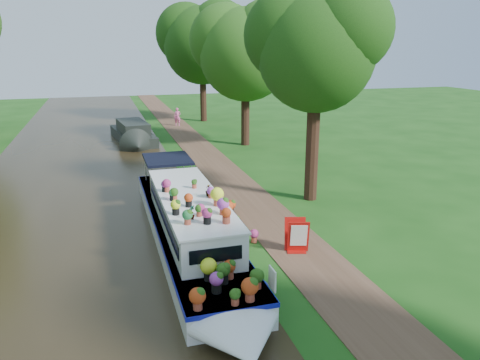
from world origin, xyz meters
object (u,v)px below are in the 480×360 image
second_boat (133,134)px  pedestrian_pink (177,117)px  plant_boat (191,226)px  sandwich_board (297,237)px

second_boat → pedestrian_pink: size_ratio=5.16×
plant_boat → sandwich_board: (3.28, -1.15, -0.32)m
second_boat → pedestrian_pink: bearing=48.4°
second_boat → sandwich_board: 20.39m
plant_boat → second_boat: 18.90m
plant_boat → pedestrian_pink: (3.57, 24.77, -0.07)m
plant_boat → pedestrian_pink: 25.02m
plant_boat → second_boat: size_ratio=1.75×
second_boat → sandwich_board: size_ratio=7.01×
second_boat → plant_boat: bearing=-95.3°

